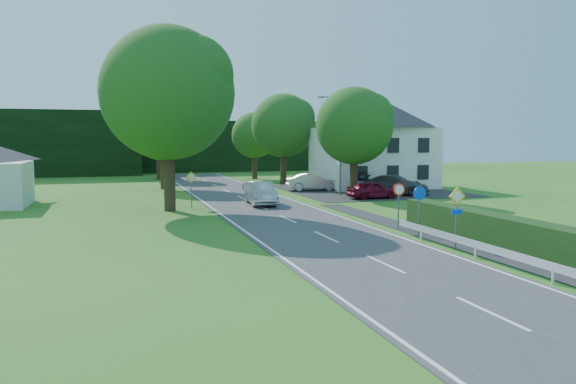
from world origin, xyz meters
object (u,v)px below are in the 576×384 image
object	(u,v)px
parked_car_silver_a	(313,182)
parked_car_silver_b	(397,183)
motorcycle	(248,185)
parked_car_red	(373,190)
streetlight	(339,140)
moving_car	(261,193)
parasol	(363,181)
parked_car_grey	(396,185)

from	to	relation	value
parked_car_silver_a	parked_car_silver_b	xyz separation A→B (m)	(7.28, -1.91, -0.13)
motorcycle	parked_car_red	xyz separation A→B (m)	(7.62, -8.89, 0.12)
streetlight	parked_car_red	xyz separation A→B (m)	(1.35, -3.50, -3.75)
streetlight	parked_car_silver_b	bearing A→B (deg)	18.36
moving_car	parked_car_silver_b	xyz separation A→B (m)	(14.27, 6.91, -0.16)
parked_car_red	parked_car_silver_b	distance (m)	7.65
parked_car_silver_b	parasol	world-z (taller)	parasol
streetlight	parked_car_red	size ratio (longest dim) A/B	2.03
parked_car_red	parked_car_grey	distance (m)	3.87
moving_car	motorcycle	bearing A→B (deg)	86.00
parked_car_silver_b	parasol	distance (m)	3.57
motorcycle	parked_car_silver_b	world-z (taller)	parked_car_silver_b
motorcycle	parked_car_grey	xyz separation A→B (m)	(10.76, -6.64, 0.24)
moving_car	parked_car_silver_a	world-z (taller)	moving_car
motorcycle	streetlight	bearing A→B (deg)	-54.71
moving_car	parked_car_silver_b	world-z (taller)	moving_car
parked_car_silver_a	parasol	bearing A→B (deg)	-115.13
parked_car_silver_a	parasol	size ratio (longest dim) A/B	2.28
parasol	parked_car_red	bearing A→B (deg)	-107.47
motorcycle	parked_car_grey	world-z (taller)	parked_car_grey
streetlight	parasol	bearing A→B (deg)	29.23
moving_car	parasol	distance (m)	12.51
streetlight	parked_car_red	distance (m)	5.31
motorcycle	parked_car_silver_b	size ratio (longest dim) A/B	0.46
moving_car	parked_car_red	bearing A→B (deg)	12.21
parked_car_silver_b	parasol	bearing A→B (deg)	94.97
streetlight	moving_car	world-z (taller)	streetlight
parked_car_silver_a	motorcycle	bearing A→B (deg)	83.72
moving_car	parked_car_red	distance (m)	9.20
streetlight	parked_car_grey	distance (m)	5.92
parked_car_silver_b	motorcycle	bearing A→B (deg)	72.83
parked_car_grey	parked_car_red	bearing A→B (deg)	167.53
moving_car	parked_car_grey	distance (m)	12.75
parked_car_grey	parked_car_silver_b	bearing A→B (deg)	11.44
streetlight	moving_car	size ratio (longest dim) A/B	1.68
parked_car_grey	parasol	world-z (taller)	parasol
parked_car_red	parked_car_silver_b	bearing A→B (deg)	-43.01
streetlight	parasol	world-z (taller)	streetlight
parked_car_grey	parked_car_silver_a	bearing A→B (deg)	86.76
motorcycle	parked_car_red	size ratio (longest dim) A/B	0.53
moving_car	parked_car_silver_a	distance (m)	11.24
parked_car_silver_a	parasol	xyz separation A→B (m)	(3.76, -2.40, 0.15)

